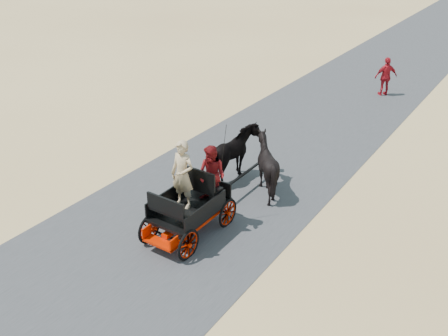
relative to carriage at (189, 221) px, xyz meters
The scene contains 8 objects.
ground 1.06m from the carriage, 127.10° to the right, with size 140.00×140.00×0.00m, color tan.
road 1.06m from the carriage, 127.10° to the right, with size 6.00×140.00×0.01m, color #38383A.
carriage is the anchor object (origin of this frame).
horse_left 3.09m from the carriage, 100.39° to the left, with size 0.91×2.01×1.70m, color black.
horse_right 3.09m from the carriage, 79.61° to the left, with size 1.37×1.54×1.70m, color black.
driver_man 1.28m from the carriage, 165.96° to the left, with size 0.66×0.43×1.80m, color tan.
passenger_woman 1.33m from the carriage, 63.43° to the left, with size 0.77×0.60×1.58m, color #660C0F.
pedestrian 13.59m from the carriage, 87.08° to the left, with size 1.01×0.42×1.73m, color maroon.
Camera 1 is at (7.34, -7.65, 7.45)m, focal length 40.00 mm.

